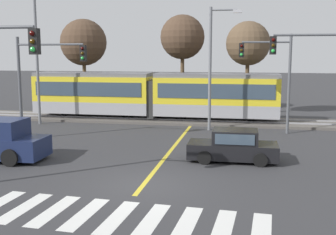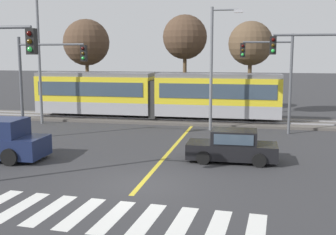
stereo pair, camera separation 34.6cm
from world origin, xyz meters
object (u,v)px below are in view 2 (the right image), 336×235
bare_tree_east (251,44)px  street_lamp_centre (214,61)px  light_rail_tram (155,94)px  traffic_light_far_right (274,69)px  bare_tree_far_west (86,43)px  traffic_light_mid_right (327,71)px  bare_tree_west (185,37)px  traffic_light_mid_left (43,72)px  sedan_crossing (232,147)px  street_lamp_west (41,51)px

bare_tree_east → street_lamp_centre: bearing=-105.9°
light_rail_tram → traffic_light_far_right: 9.42m
light_rail_tram → bare_tree_far_west: size_ratio=2.28×
street_lamp_centre → traffic_light_mid_right: bearing=-44.4°
light_rail_tram → bare_tree_west: size_ratio=2.22×
traffic_light_mid_right → bare_tree_east: size_ratio=0.83×
traffic_light_mid_left → bare_tree_far_west: (-2.80, 13.40, 2.01)m
sedan_crossing → traffic_light_mid_right: 6.00m
sedan_crossing → street_lamp_west: (-13.98, 8.14, 4.54)m
street_lamp_west → street_lamp_centre: bearing=-0.8°
street_lamp_west → bare_tree_west: size_ratio=1.12×
sedan_crossing → bare_tree_west: (-4.94, 16.17, 5.71)m
street_lamp_centre → bare_tree_east: street_lamp_centre is taller
sedan_crossing → bare_tree_far_west: (-13.89, 16.30, 5.32)m
traffic_light_mid_left → street_lamp_centre: (9.44, 5.07, 0.55)m
traffic_light_far_right → bare_tree_east: size_ratio=0.82×
bare_tree_far_west → bare_tree_west: bare_tree_west is taller
street_lamp_centre → street_lamp_west: bearing=179.2°
traffic_light_far_right → traffic_light_mid_left: (-13.21, -4.77, -0.06)m
bare_tree_east → traffic_light_far_right: bearing=-78.9°
light_rail_tram → bare_tree_east: 9.09m
bare_tree_far_west → bare_tree_west: (8.95, -0.12, 0.39)m
traffic_light_far_right → traffic_light_mid_right: bearing=-68.0°
light_rail_tram → traffic_light_mid_right: bearing=-40.3°
light_rail_tram → street_lamp_west: (-7.60, -3.05, 3.19)m
light_rail_tram → bare_tree_east: bare_tree_east is taller
traffic_light_mid_right → bare_tree_far_west: size_ratio=0.78×
street_lamp_centre → traffic_light_far_right: bearing=-4.6°
bare_tree_east → street_lamp_west: bearing=-152.5°
light_rail_tram → traffic_light_mid_right: (10.76, -9.13, 2.19)m
traffic_light_mid_left → bare_tree_west: size_ratio=0.72×
traffic_light_mid_right → bare_tree_east: bearing=105.7°
bare_tree_west → street_lamp_centre: bearing=-68.2°
street_lamp_centre → bare_tree_far_west: bare_tree_far_west is taller
street_lamp_west → street_lamp_centre: size_ratio=1.17×
traffic_light_far_right → bare_tree_west: 11.30m
traffic_light_mid_right → street_lamp_centre: 8.45m
sedan_crossing → traffic_light_far_right: bearing=74.6°
bare_tree_west → light_rail_tram: bearing=-106.1°
traffic_light_mid_right → traffic_light_far_right: (-2.27, 5.60, -0.17)m
bare_tree_far_west → bare_tree_west: size_ratio=0.97×
traffic_light_far_right → street_lamp_centre: size_ratio=0.78×
street_lamp_west → street_lamp_centre: (12.33, -0.17, -0.68)m
traffic_light_mid_right → bare_tree_west: (-9.32, 14.11, 2.17)m
bare_tree_east → bare_tree_far_west: bearing=177.6°
sedan_crossing → bare_tree_west: bare_tree_west is taller
traffic_light_mid_left → bare_tree_east: (11.63, 12.80, 1.83)m
traffic_light_mid_right → street_lamp_centre: size_ratio=0.79×
street_lamp_centre → bare_tree_west: bearing=111.8°
street_lamp_centre → bare_tree_west: (-3.29, 8.20, 1.84)m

